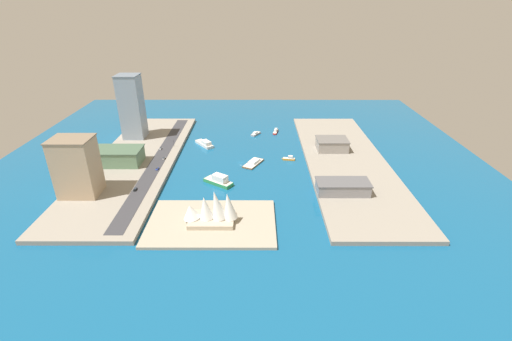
# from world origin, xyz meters

# --- Properties ---
(ground_plane) EXTENTS (440.00, 440.00, 0.00)m
(ground_plane) POSITION_xyz_m (0.00, 0.00, 0.00)
(ground_plane) COLOR #145684
(quay_west) EXTENTS (70.00, 240.00, 3.15)m
(quay_west) POSITION_xyz_m (-93.70, 0.00, 1.58)
(quay_west) COLOR gray
(quay_west) RESTS_ON ground_plane
(quay_east) EXTENTS (70.00, 240.00, 3.15)m
(quay_east) POSITION_xyz_m (93.70, 0.00, 1.58)
(quay_east) COLOR gray
(quay_east) RESTS_ON ground_plane
(peninsula_point) EXTENTS (82.50, 54.30, 2.00)m
(peninsula_point) POSITION_xyz_m (14.82, 97.07, 1.00)
(peninsula_point) COLOR #A89E89
(peninsula_point) RESTS_ON ground_plane
(road_strip) EXTENTS (12.10, 228.00, 0.15)m
(road_strip) POSITION_xyz_m (72.81, 0.00, 3.23)
(road_strip) COLOR #38383D
(road_strip) RESTS_ON quay_east
(ferry_white_commuter) EXTENTS (20.97, 24.41, 5.91)m
(ferry_white_commuter) POSITION_xyz_m (37.39, -41.33, 2.22)
(ferry_white_commuter) COLOR silver
(ferry_white_commuter) RESTS_ON ground_plane
(tugboat_red) EXTENTS (6.72, 16.91, 4.01)m
(tugboat_red) POSITION_xyz_m (-35.02, -79.80, 1.45)
(tugboat_red) COLOR red
(tugboat_red) RESTS_ON ground_plane
(water_taxi_orange) EXTENTS (12.27, 5.38, 4.11)m
(water_taxi_orange) POSITION_xyz_m (-43.83, -6.30, 1.38)
(water_taxi_orange) COLOR orange
(water_taxi_orange) RESTS_ON ground_plane
(yacht_sleek_gray) EXTENTS (10.89, 14.19, 3.60)m
(yacht_sleek_gray) POSITION_xyz_m (-13.38, -72.61, 1.30)
(yacht_sleek_gray) COLOR #999EA3
(yacht_sleek_gray) RESTS_ON ground_plane
(barge_flat_brown) EXTENTS (19.53, 25.40, 3.26)m
(barge_flat_brown) POSITION_xyz_m (-11.59, 2.65, 1.19)
(barge_flat_brown) COLOR brown
(barge_flat_brown) RESTS_ON ground_plane
(ferry_green_doubledeck) EXTENTS (24.90, 20.87, 8.18)m
(ferry_green_doubledeck) POSITION_xyz_m (15.51, 40.88, 3.08)
(ferry_green_doubledeck) COLOR #2D8C4C
(ferry_green_doubledeck) RESTS_ON ground_plane
(apartment_midrise_tan) EXTENTS (28.14, 22.53, 43.05)m
(apartment_midrise_tan) POSITION_xyz_m (113.73, 62.04, 24.71)
(apartment_midrise_tan) COLOR tan
(apartment_midrise_tan) RESTS_ON quay_east
(carpark_squat_concrete) EXTENTS (29.03, 22.63, 10.72)m
(carpark_squat_concrete) POSITION_xyz_m (-85.33, -23.41, 8.54)
(carpark_squat_concrete) COLOR gray
(carpark_squat_concrete) RESTS_ON quay_west
(terminal_long_green) EXTENTS (43.12, 25.14, 13.49)m
(terminal_long_green) POSITION_xyz_m (106.13, 8.59, 9.93)
(terminal_long_green) COLOR slate
(terminal_long_green) RESTS_ON quay_east
(tower_tall_glass) EXTENTS (21.62, 21.64, 63.31)m
(tower_tall_glass) POSITION_xyz_m (110.52, -57.95, 34.84)
(tower_tall_glass) COLOR #8C9EB2
(tower_tall_glass) RESTS_ON quay_east
(warehouse_low_gray) EXTENTS (39.11, 18.33, 9.08)m
(warehouse_low_gray) POSITION_xyz_m (-77.69, 60.06, 7.72)
(warehouse_low_gray) COLOR gray
(warehouse_low_gray) RESTS_ON quay_west
(hatchback_blue) EXTENTS (2.03, 4.52, 1.44)m
(hatchback_blue) POSITION_xyz_m (68.83, 21.15, 4.02)
(hatchback_blue) COLOR black
(hatchback_blue) RESTS_ON road_strip
(sedan_silver) EXTENTS (2.04, 4.93, 1.55)m
(sedan_silver) POSITION_xyz_m (68.28, -0.45, 4.06)
(sedan_silver) COLOR black
(sedan_silver) RESTS_ON road_strip
(suv_black) EXTENTS (1.93, 4.71, 1.47)m
(suv_black) POSITION_xyz_m (76.37, 57.15, 4.04)
(suv_black) COLOR black
(suv_black) RESTS_ON road_strip
(van_white) EXTENTS (1.91, 4.67, 1.64)m
(van_white) POSITION_xyz_m (76.77, -23.46, 4.10)
(van_white) COLOR black
(van_white) RESTS_ON road_strip
(traffic_light_waterfront) EXTENTS (0.36, 0.36, 6.50)m
(traffic_light_waterfront) POSITION_xyz_m (65.45, -30.35, 7.49)
(traffic_light_waterfront) COLOR black
(traffic_light_waterfront) RESTS_ON quay_east
(opera_landmark) EXTENTS (36.17, 20.24, 23.12)m
(opera_landmark) POSITION_xyz_m (14.15, 97.07, 10.73)
(opera_landmark) COLOR #BCAD93
(opera_landmark) RESTS_ON peninsula_point
(park_tree_cluster) EXTENTS (9.37, 14.84, 9.09)m
(park_tree_cluster) POSITION_xyz_m (-90.96, -31.68, 8.96)
(park_tree_cluster) COLOR brown
(park_tree_cluster) RESTS_ON quay_west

